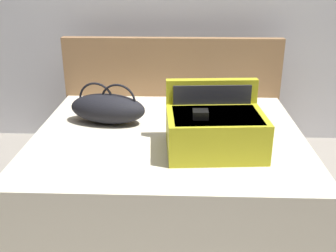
{
  "coord_description": "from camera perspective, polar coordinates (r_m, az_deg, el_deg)",
  "views": [
    {
      "loc": [
        0.09,
        -2.13,
        1.63
      ],
      "look_at": [
        0.0,
        0.28,
        0.64
      ],
      "focal_mm": 42.55,
      "sensor_mm": 36.0,
      "label": 1
    }
  ],
  "objects": [
    {
      "name": "duffel_bag",
      "position": [
        2.93,
        -8.63,
        2.56
      ],
      "size": [
        0.6,
        0.36,
        0.3
      ],
      "rotation": [
        0.0,
        0.0,
        -0.19
      ],
      "color": "black",
      "rests_on": "bed"
    },
    {
      "name": "headboard",
      "position": [
        3.55,
        0.56,
        4.13
      ],
      "size": [
        1.88,
        0.08,
        1.05
      ],
      "primitive_type": "cube",
      "color": "olive",
      "rests_on": "ground"
    },
    {
      "name": "pillow_near_headboard",
      "position": [
        3.05,
        6.91,
        2.6
      ],
      "size": [
        0.55,
        0.39,
        0.14
      ],
      "primitive_type": "ellipsoid",
      "rotation": [
        0.0,
        0.0,
        -0.19
      ],
      "color": "navy",
      "rests_on": "bed"
    },
    {
      "name": "hard_case_large",
      "position": [
        2.46,
        6.73,
        -0.33
      ],
      "size": [
        0.62,
        0.5,
        0.4
      ],
      "rotation": [
        0.0,
        0.0,
        0.07
      ],
      "color": "gold",
      "rests_on": "bed"
    },
    {
      "name": "ground_plane",
      "position": [
        2.68,
        -0.22,
        -15.18
      ],
      "size": [
        12.0,
        12.0,
        0.0
      ],
      "primitive_type": "plane",
      "color": "gray"
    },
    {
      "name": "bed",
      "position": [
        2.87,
        0.09,
        -5.98
      ],
      "size": [
        1.84,
        1.61,
        0.54
      ],
      "primitive_type": "cube",
      "color": "beige",
      "rests_on": "ground"
    },
    {
      "name": "back_wall",
      "position": [
        3.79,
        0.78,
        17.24
      ],
      "size": [
        8.0,
        0.1,
        2.6
      ],
      "primitive_type": "cube",
      "color": "silver",
      "rests_on": "ground"
    }
  ]
}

